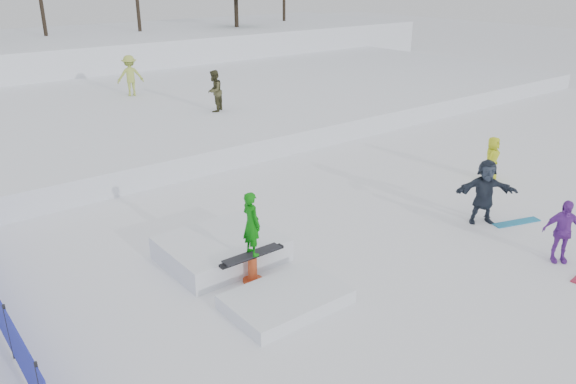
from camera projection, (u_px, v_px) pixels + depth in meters
ground at (324, 266)px, 12.98m from camera, size 120.00×120.00×0.00m
snow_berm at (1, 60)px, 34.49m from camera, size 60.00×14.00×2.40m
snow_midrise at (82, 116)px, 24.54m from camera, size 50.00×18.00×0.80m
walker_olive at (214, 91)px, 23.43m from camera, size 1.06×1.03×1.73m
walker_ygreen at (130, 76)px, 26.37m from camera, size 1.36×1.01×1.88m
spectator_purple at (562, 231)px, 12.95m from camera, size 0.92×0.88×1.53m
spectator_yellow at (492, 159)px, 18.07m from camera, size 0.81×0.65×1.44m
spectator_dark at (485, 192)px, 14.92m from camera, size 1.63×1.41×1.77m
loose_board_teal at (517, 222)px, 15.19m from camera, size 1.42×0.70×0.03m
jib_rail_feature at (238, 259)px, 12.65m from camera, size 2.60×4.40×2.11m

